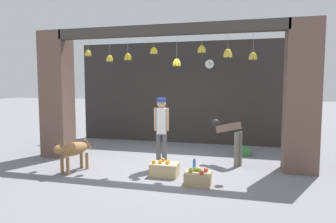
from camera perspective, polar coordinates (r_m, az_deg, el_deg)
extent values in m
plane|color=slate|center=(7.19, -0.87, -10.27)|extent=(60.00, 60.00, 0.00)
cube|color=#2D2B28|center=(9.80, 3.65, 3.58)|extent=(7.34, 0.12, 3.29)
cube|color=brown|center=(8.51, -20.38, 3.03)|extent=(0.70, 0.60, 3.29)
cube|color=brown|center=(7.09, 24.10, 2.54)|extent=(0.70, 0.60, 3.29)
cube|color=#3D3833|center=(7.16, -0.64, 15.25)|extent=(5.44, 0.24, 0.24)
cylinder|color=#B2AD99|center=(7.88, -15.01, 12.25)|extent=(0.01, 0.01, 0.28)
ellipsoid|color=yellow|center=(7.84, -14.70, 10.73)|extent=(0.11, 0.06, 0.17)
ellipsoid|color=yellow|center=(7.88, -14.70, 10.69)|extent=(0.09, 0.11, 0.18)
ellipsoid|color=yellow|center=(7.90, -14.98, 10.67)|extent=(0.09, 0.11, 0.18)
ellipsoid|color=yellow|center=(7.88, -15.25, 10.68)|extent=(0.11, 0.06, 0.17)
ellipsoid|color=yellow|center=(7.84, -15.25, 10.71)|extent=(0.09, 0.11, 0.18)
ellipsoid|color=yellow|center=(7.81, -14.97, 10.73)|extent=(0.09, 0.11, 0.18)
cylinder|color=#B2AD99|center=(7.59, -11.07, 12.07)|extent=(0.01, 0.01, 0.42)
ellipsoid|color=yellow|center=(7.54, -10.72, 9.93)|extent=(0.12, 0.06, 0.18)
ellipsoid|color=yellow|center=(7.58, -10.73, 9.90)|extent=(0.10, 0.10, 0.19)
ellipsoid|color=yellow|center=(7.60, -10.96, 9.88)|extent=(0.08, 0.11, 0.18)
ellipsoid|color=yellow|center=(7.59, -11.24, 9.88)|extent=(0.11, 0.09, 0.18)
ellipsoid|color=yellow|center=(7.56, -11.37, 9.90)|extent=(0.11, 0.09, 0.18)
ellipsoid|color=yellow|center=(7.52, -11.24, 9.93)|extent=(0.08, 0.11, 0.18)
ellipsoid|color=yellow|center=(7.52, -10.95, 9.94)|extent=(0.10, 0.10, 0.19)
cylinder|color=#B2AD99|center=(7.37, -7.66, 12.43)|extent=(0.01, 0.01, 0.39)
ellipsoid|color=yellow|center=(7.32, -7.30, 10.31)|extent=(0.12, 0.06, 0.18)
ellipsoid|color=yellow|center=(7.36, -7.32, 10.28)|extent=(0.10, 0.11, 0.19)
ellipsoid|color=yellow|center=(7.39, -7.58, 10.26)|extent=(0.08, 0.12, 0.19)
ellipsoid|color=yellow|center=(7.38, -7.88, 10.27)|extent=(0.12, 0.09, 0.19)
ellipsoid|color=yellow|center=(7.34, -7.99, 10.29)|extent=(0.12, 0.09, 0.19)
ellipsoid|color=yellow|center=(7.30, -7.84, 10.32)|extent=(0.08, 0.12, 0.19)
ellipsoid|color=yellow|center=(7.30, -7.53, 10.33)|extent=(0.10, 0.11, 0.19)
cylinder|color=#B2AD99|center=(7.15, -2.74, 13.20)|extent=(0.01, 0.01, 0.27)
ellipsoid|color=yellow|center=(7.12, -2.38, 11.53)|extent=(0.12, 0.06, 0.18)
ellipsoid|color=yellow|center=(7.17, -2.62, 11.48)|extent=(0.06, 0.12, 0.18)
ellipsoid|color=yellow|center=(7.14, -3.08, 11.51)|extent=(0.12, 0.06, 0.18)
ellipsoid|color=yellow|center=(7.09, -2.84, 11.56)|extent=(0.06, 0.12, 0.18)
cylinder|color=#B2AD99|center=(7.01, 1.68, 12.22)|extent=(0.01, 0.01, 0.54)
ellipsoid|color=yellow|center=(6.97, 2.06, 9.31)|extent=(0.13, 0.07, 0.20)
ellipsoid|color=yellow|center=(7.02, 1.88, 9.28)|extent=(0.09, 0.12, 0.20)
ellipsoid|color=yellow|center=(7.01, 1.41, 9.28)|extent=(0.12, 0.10, 0.20)
ellipsoid|color=yellow|center=(6.96, 1.30, 9.32)|extent=(0.12, 0.10, 0.20)
ellipsoid|color=yellow|center=(6.93, 1.71, 9.33)|extent=(0.09, 0.12, 0.20)
cylinder|color=#B2AD99|center=(6.91, 6.45, 13.49)|extent=(0.01, 0.01, 0.26)
ellipsoid|color=gold|center=(6.88, 6.82, 11.74)|extent=(0.12, 0.07, 0.19)
ellipsoid|color=gold|center=(6.92, 6.67, 11.70)|extent=(0.10, 0.12, 0.20)
ellipsoid|color=gold|center=(6.92, 6.28, 11.70)|extent=(0.10, 0.12, 0.20)
ellipsoid|color=gold|center=(6.89, 6.04, 11.74)|extent=(0.12, 0.07, 0.19)
ellipsoid|color=gold|center=(6.85, 6.19, 11.78)|extent=(0.10, 0.12, 0.20)
ellipsoid|color=gold|center=(6.84, 6.58, 11.78)|extent=(0.10, 0.12, 0.20)
cylinder|color=#B2AD99|center=(6.92, 11.35, 13.03)|extent=(0.01, 0.01, 0.35)
ellipsoid|color=yellow|center=(6.89, 11.75, 10.82)|extent=(0.14, 0.07, 0.21)
ellipsoid|color=yellow|center=(6.93, 11.60, 10.79)|extent=(0.12, 0.12, 0.22)
ellipsoid|color=yellow|center=(6.94, 11.24, 10.79)|extent=(0.09, 0.13, 0.21)
ellipsoid|color=yellow|center=(6.91, 10.93, 10.81)|extent=(0.13, 0.10, 0.22)
ellipsoid|color=yellow|center=(6.87, 10.91, 10.85)|extent=(0.13, 0.10, 0.22)
ellipsoid|color=yellow|center=(6.84, 11.19, 10.87)|extent=(0.09, 0.13, 0.21)
ellipsoid|color=yellow|center=(6.85, 11.57, 10.86)|extent=(0.12, 0.12, 0.22)
cylinder|color=#B2AD99|center=(6.91, 15.95, 12.60)|extent=(0.01, 0.01, 0.44)
ellipsoid|color=gold|center=(6.87, 16.26, 10.13)|extent=(0.12, 0.06, 0.18)
ellipsoid|color=gold|center=(6.91, 16.06, 10.10)|extent=(0.09, 0.11, 0.19)
ellipsoid|color=gold|center=(6.91, 15.69, 10.11)|extent=(0.09, 0.11, 0.19)
ellipsoid|color=gold|center=(6.87, 15.50, 10.15)|extent=(0.12, 0.06, 0.18)
ellipsoid|color=gold|center=(6.83, 15.70, 10.17)|extent=(0.09, 0.11, 0.19)
ellipsoid|color=gold|center=(6.83, 16.08, 10.16)|extent=(0.09, 0.11, 0.19)
ellipsoid|color=olive|center=(6.94, -17.39, -6.78)|extent=(0.48, 0.78, 0.29)
cylinder|color=olive|center=(6.77, -18.56, -9.89)|extent=(0.07, 0.07, 0.38)
cylinder|color=olive|center=(6.89, -19.53, -9.64)|extent=(0.07, 0.07, 0.38)
cylinder|color=olive|center=(7.13, -15.19, -9.03)|extent=(0.07, 0.07, 0.38)
cylinder|color=olive|center=(7.25, -16.17, -8.81)|extent=(0.07, 0.07, 0.38)
ellipsoid|color=olive|center=(6.66, -19.96, -6.76)|extent=(0.25, 0.31, 0.20)
cone|color=brown|center=(6.60, -19.66, -5.94)|extent=(0.07, 0.07, 0.08)
cone|color=brown|center=(6.69, -20.31, -5.82)|extent=(0.07, 0.07, 0.08)
cylinder|color=olive|center=(7.20, -15.04, -6.05)|extent=(0.10, 0.23, 0.29)
cylinder|color=#56565B|center=(6.93, -0.68, -7.49)|extent=(0.11, 0.11, 0.79)
cylinder|color=#56565B|center=(6.95, -1.83, -7.45)|extent=(0.11, 0.11, 0.79)
cube|color=white|center=(6.83, -1.26, -1.80)|extent=(0.22, 0.19, 0.59)
cylinder|color=tan|center=(6.80, -0.10, -1.52)|extent=(0.06, 0.06, 0.52)
cylinder|color=tan|center=(6.84, -2.42, -1.48)|extent=(0.06, 0.06, 0.52)
sphere|color=tan|center=(6.79, -1.27, 1.54)|extent=(0.20, 0.20, 0.20)
cylinder|color=#234299|center=(6.78, -1.27, 2.28)|extent=(0.21, 0.21, 0.07)
cube|color=#234299|center=(6.69, -1.41, 1.97)|extent=(0.19, 0.13, 0.01)
cylinder|color=#6B665B|center=(7.19, 12.90, -7.07)|extent=(0.11, 0.11, 0.81)
cylinder|color=#6B665B|center=(7.30, 13.50, -6.88)|extent=(0.11, 0.11, 0.81)
cube|color=brown|center=(7.31, 11.43, -2.99)|extent=(0.63, 0.50, 0.31)
sphere|color=black|center=(7.52, 9.06, -2.16)|extent=(0.20, 0.20, 0.20)
cube|color=tan|center=(6.38, -0.67, -10.99)|extent=(0.57, 0.38, 0.28)
sphere|color=orange|center=(6.31, -2.71, -9.55)|extent=(0.09, 0.09, 0.09)
sphere|color=orange|center=(6.46, -0.95, -9.18)|extent=(0.09, 0.09, 0.09)
sphere|color=orange|center=(6.34, -0.04, -9.47)|extent=(0.09, 0.09, 0.09)
sphere|color=orange|center=(6.26, -0.08, -9.65)|extent=(0.09, 0.09, 0.09)
sphere|color=orange|center=(6.30, -1.53, -9.55)|extent=(0.09, 0.09, 0.09)
cube|color=tan|center=(5.87, 5.73, -12.61)|extent=(0.49, 0.36, 0.25)
sphere|color=red|center=(5.70, 6.40, -11.49)|extent=(0.09, 0.09, 0.09)
sphere|color=#99B238|center=(5.83, 4.31, -11.08)|extent=(0.09, 0.09, 0.09)
sphere|color=#99B238|center=(5.90, 5.23, -10.88)|extent=(0.09, 0.09, 0.09)
sphere|color=#99B238|center=(5.89, 5.98, -10.92)|extent=(0.09, 0.09, 0.09)
sphere|color=red|center=(5.87, 7.23, -10.99)|extent=(0.09, 0.09, 0.09)
cube|color=#387A42|center=(8.45, 13.86, -7.30)|extent=(0.41, 0.39, 0.22)
cylinder|color=#2D60AD|center=(6.66, 5.01, -10.35)|extent=(0.07, 0.07, 0.27)
cylinder|color=black|center=(6.63, 5.02, -9.12)|extent=(0.04, 0.04, 0.03)
cylinder|color=black|center=(9.64, 7.92, 8.93)|extent=(0.30, 0.01, 0.30)
cylinder|color=white|center=(9.62, 7.91, 8.94)|extent=(0.28, 0.02, 0.28)
cube|color=black|center=(9.61, 7.90, 9.13)|extent=(0.01, 0.01, 0.08)
cube|color=black|center=(9.61, 8.15, 8.94)|extent=(0.11, 0.01, 0.01)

